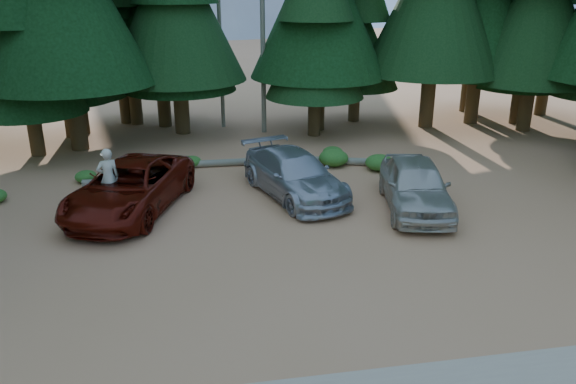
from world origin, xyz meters
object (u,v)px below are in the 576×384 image
(red_pickup, at_px, (130,187))
(silver_minivan_right, at_px, (415,185))
(log_right, at_px, (333,161))
(log_left, at_px, (138,182))
(frisbee_player, at_px, (108,177))
(log_mid, at_px, (223,163))
(silver_minivan_center, at_px, (294,175))

(red_pickup, distance_m, silver_minivan_right, 9.64)
(red_pickup, distance_m, log_right, 8.91)
(silver_minivan_right, relative_size, log_left, 1.22)
(red_pickup, relative_size, frisbee_player, 3.10)
(log_mid, height_order, log_right, log_right)
(red_pickup, xyz_separation_m, log_right, (8.02, 3.82, -0.68))
(silver_minivan_right, height_order, log_left, silver_minivan_right)
(log_mid, bearing_deg, log_right, -6.17)
(frisbee_player, relative_size, log_left, 0.47)
(silver_minivan_center, bearing_deg, frisbee_player, 169.07)
(frisbee_player, relative_size, log_right, 0.39)
(silver_minivan_center, height_order, log_mid, silver_minivan_center)
(log_left, relative_size, log_right, 0.84)
(frisbee_player, height_order, log_right, frisbee_player)
(silver_minivan_right, relative_size, log_right, 1.02)
(frisbee_player, bearing_deg, log_left, -122.26)
(silver_minivan_center, xyz_separation_m, log_left, (-5.69, 1.98, -0.65))
(log_left, bearing_deg, silver_minivan_center, -12.58)
(silver_minivan_center, xyz_separation_m, log_right, (2.30, 3.36, -0.64))
(log_mid, bearing_deg, silver_minivan_right, -43.05)
(red_pickup, xyz_separation_m, silver_minivan_center, (5.72, 0.46, -0.04))
(red_pickup, height_order, log_right, red_pickup)
(frisbee_player, height_order, log_left, frisbee_player)
(silver_minivan_center, height_order, log_right, silver_minivan_center)
(red_pickup, relative_size, log_left, 1.46)
(red_pickup, xyz_separation_m, silver_minivan_right, (9.52, -1.50, 0.02))
(silver_minivan_center, height_order, log_left, silver_minivan_center)
(log_right, bearing_deg, silver_minivan_center, -106.98)
(log_left, xyz_separation_m, log_mid, (3.34, 1.92, -0.00))
(silver_minivan_right, bearing_deg, log_right, 117.45)
(red_pickup, bearing_deg, log_left, 109.26)
(silver_minivan_center, distance_m, log_mid, 4.61)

